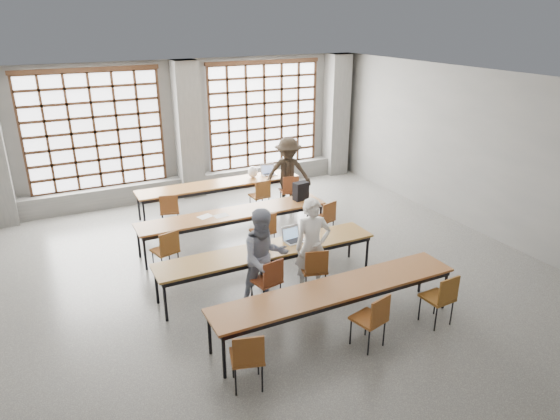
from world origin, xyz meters
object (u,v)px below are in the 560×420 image
object	(u,v)px
chair_back_right	(290,188)
backpack	(301,191)
laptop_front	(293,237)
desk_row_d	(337,291)
desk_row_b	(234,215)
chair_near_left	(248,355)
chair_mid_centre	(265,228)
student_back	(288,173)
desk_row_c	(268,252)
chair_mid_left	(167,248)
chair_back_left	(169,208)
desk_row_a	(220,185)
chair_front_right	(315,267)
chair_near_right	(442,295)
chair_mid_right	(325,216)
phone	(280,248)
chair_back_mid	(261,193)
student_female	(264,258)
plastic_bag	(253,172)
mouse	(316,238)
laptop_back	(268,172)
chair_front_left	(269,278)
student_male	(312,247)
green_box	(264,245)
red_pouch	(247,353)
chair_near_mid	(373,316)

from	to	relation	value
chair_back_right	backpack	distance (m)	1.39
laptop_front	desk_row_d	bearing A→B (deg)	-96.09
desk_row_b	chair_near_left	xyz separation A→B (m)	(-1.46, -4.14, -0.13)
chair_mid_centre	student_back	bearing A→B (deg)	52.51
desk_row_b	student_back	world-z (taller)	student_back
desk_row_c	chair_mid_left	size ratio (longest dim) A/B	4.55
chair_mid_left	student_back	xyz separation A→B (m)	(3.58, 2.08, 0.35)
chair_back_left	desk_row_a	bearing A→B (deg)	23.83
chair_front_right	chair_near_right	xyz separation A→B (m)	(1.28, -1.67, 0.00)
desk_row_d	chair_mid_centre	size ratio (longest dim) A/B	4.55
chair_mid_right	phone	world-z (taller)	chair_mid_right
chair_back_mid	student_female	bearing A→B (deg)	-113.49
desk_row_b	chair_back_left	bearing A→B (deg)	127.40
desk_row_d	chair_back_mid	distance (m)	4.93
chair_back_left	plastic_bag	xyz separation A→B (m)	(2.32, 0.68, 0.34)
plastic_bag	desk_row_a	bearing A→B (deg)	-176.82
chair_near_right	plastic_bag	xyz separation A→B (m)	(-0.46, 6.15, 0.34)
chair_mid_centre	mouse	world-z (taller)	chair_mid_centre
chair_mid_centre	laptop_back	size ratio (longest dim) A/B	2.27
student_back	laptop_front	size ratio (longest dim) A/B	4.54
chair_front_right	student_female	size ratio (longest dim) A/B	0.52
chair_back_left	chair_front_left	world-z (taller)	same
desk_row_d	chair_front_left	world-z (taller)	chair_front_left
chair_back_mid	chair_front_right	distance (m)	3.87
student_male	green_box	xyz separation A→B (m)	(-0.65, 0.58, -0.08)
chair_back_right	chair_front_right	bearing A→B (deg)	-111.49
laptop_front	chair_mid_centre	bearing A→B (deg)	92.27
chair_back_right	chair_mid_left	bearing A→B (deg)	-151.32
desk_row_c	chair_mid_right	distance (m)	2.28
desk_row_a	desk_row_b	distance (m)	1.99
desk_row_c	backpack	bearing A→B (deg)	48.44
chair_mid_left	green_box	bearing A→B (deg)	-38.61
chair_front_right	red_pouch	bearing A→B (deg)	-140.52
chair_mid_centre	chair_front_right	world-z (taller)	same
chair_mid_centre	chair_near_left	distance (m)	3.98
student_back	desk_row_d	bearing A→B (deg)	-91.76
chair_front_right	plastic_bag	distance (m)	4.57
student_male	student_female	bearing A→B (deg)	-165.95
desk_row_b	chair_front_right	world-z (taller)	chair_front_right
student_male	green_box	distance (m)	0.87
desk_row_c	chair_mid_centre	distance (m)	1.33
student_back	mouse	world-z (taller)	student_back
chair_near_mid	laptop_front	distance (m)	2.41
chair_near_mid	chair_mid_left	bearing A→B (deg)	120.38
desk_row_a	chair_back_right	size ratio (longest dim) A/B	4.55
chair_back_mid	student_male	distance (m)	3.76
student_female	phone	world-z (taller)	student_female
chair_front_left	red_pouch	xyz separation A→B (m)	(-1.06, -1.58, -0.04)
chair_front_right	chair_near_mid	world-z (taller)	same
student_male	mouse	size ratio (longest dim) A/B	17.45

